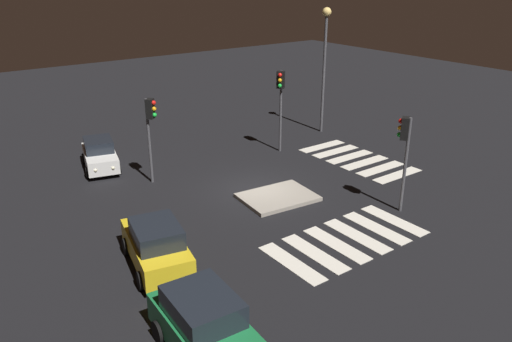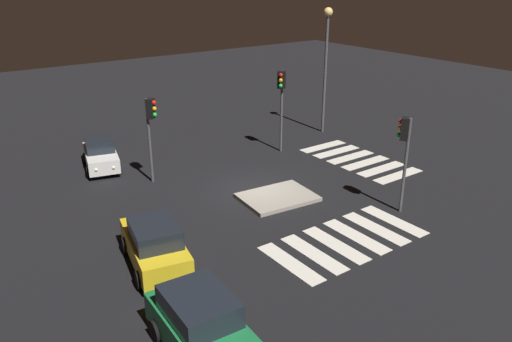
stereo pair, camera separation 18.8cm
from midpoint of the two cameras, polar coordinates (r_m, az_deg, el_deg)
The scene contains 11 objects.
ground_plane at distance 24.84m, azimuth -0.22°, elevation -2.14°, with size 80.00×80.00×0.00m, color black.
traffic_island at distance 23.88m, azimuth 2.23°, elevation -2.96°, with size 3.58×2.82×0.18m.
car_white at distance 28.53m, azimuth -17.33°, elevation 1.77°, with size 2.40×3.92×1.61m.
car_yellow at distance 18.74m, azimuth -11.44°, elevation -8.13°, with size 2.53×4.29×1.78m.
car_green at distance 14.62m, azimuth -5.96°, elevation -17.17°, with size 2.23×4.40×1.88m.
traffic_light_west at distance 25.19m, azimuth -12.01°, elevation 5.63°, with size 0.54×0.53×4.31m.
traffic_light_east at distance 22.46m, azimuth 16.12°, elevation 3.25°, with size 0.54×0.53×4.30m.
traffic_light_north at distance 29.04m, azimuth 2.59°, elevation 8.91°, with size 0.53×0.54×4.78m.
street_lamp at distance 32.95m, azimuth 7.59°, elevation 13.39°, with size 0.56×0.56×7.89m.
crosswalk_near at distance 20.73m, azimuth 9.91°, elevation -7.64°, with size 6.45×3.20×0.02m.
crosswalk_side at distance 29.28m, azimuth 11.10°, elevation 1.26°, with size 3.20×6.45×0.02m.
Camera 1 is at (-13.44, -18.30, 10.10)m, focal length 35.59 mm.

